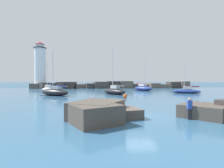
{
  "coord_description": "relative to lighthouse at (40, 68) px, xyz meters",
  "views": [
    {
      "loc": [
        -3.71,
        -14.53,
        3.07
      ],
      "look_at": [
        -0.08,
        27.75,
        2.03
      ],
      "focal_mm": 28.0,
      "sensor_mm": 36.0,
      "label": 1
    }
  ],
  "objects": [
    {
      "name": "breakwater_jetty",
      "position": [
        26.77,
        -0.89,
        -6.34
      ],
      "size": [
        57.61,
        6.75,
        2.58
      ],
      "color": "#4C443D",
      "rests_on": "ground"
    },
    {
      "name": "ground_plane",
      "position": [
        24.08,
        -50.22,
        -7.38
      ],
      "size": [
        600.0,
        600.0,
        0.0
      ],
      "primitive_type": "plane",
      "color": "#336084"
    },
    {
      "name": "sailboat_moored_4",
      "position": [
        6.37,
        -13.69,
        -6.81
      ],
      "size": [
        3.19,
        8.13,
        8.11
      ],
      "color": "white",
      "rests_on": "ground"
    },
    {
      "name": "person_on_rocks",
      "position": [
        27.47,
        -51.91,
        -6.44
      ],
      "size": [
        0.36,
        0.22,
        1.69
      ],
      "color": "#282833",
      "rests_on": "ground"
    },
    {
      "name": "open_sea_beyond",
      "position": [
        24.08,
        59.31,
        -7.38
      ],
      "size": [
        400.0,
        116.0,
        0.01
      ],
      "color": "#235175",
      "rests_on": "ground"
    },
    {
      "name": "lighthouse",
      "position": [
        0.0,
        0.0,
        0.0
      ],
      "size": [
        5.16,
        5.16,
        16.67
      ],
      "color": "gray",
      "rests_on": "ground"
    },
    {
      "name": "mooring_buoy_orange_near",
      "position": [
        25.03,
        -35.99,
        -7.06
      ],
      "size": [
        0.64,
        0.64,
        0.84
      ],
      "color": "#EA5914",
      "rests_on": "ground"
    },
    {
      "name": "sailboat_moored_3",
      "position": [
        40.51,
        -27.03,
        -6.82
      ],
      "size": [
        6.26,
        4.22,
        6.91
      ],
      "color": "navy",
      "rests_on": "ground"
    },
    {
      "name": "foreground_rocks",
      "position": [
        24.26,
        -51.51,
        -6.77
      ],
      "size": [
        15.19,
        6.4,
        1.44
      ],
      "color": "#4C443D",
      "rests_on": "ground"
    },
    {
      "name": "sailboat_moored_1",
      "position": [
        23.98,
        -28.25,
        -6.67
      ],
      "size": [
        5.38,
        6.69,
        9.84
      ],
      "color": "black",
      "rests_on": "ground"
    },
    {
      "name": "sailboat_moored_0",
      "position": [
        33.22,
        -16.95,
        -6.65
      ],
      "size": [
        5.39,
        6.3,
        9.86
      ],
      "color": "navy",
      "rests_on": "ground"
    },
    {
      "name": "sailboat_moored_2",
      "position": [
        12.35,
        -30.66,
        -6.66
      ],
      "size": [
        6.37,
        4.59,
        8.62
      ],
      "color": "black",
      "rests_on": "ground"
    }
  ]
}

